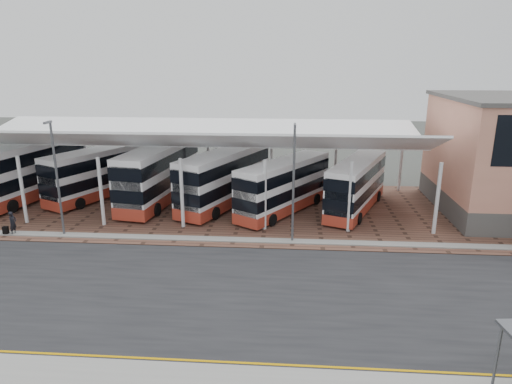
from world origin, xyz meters
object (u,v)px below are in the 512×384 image
(bus_3, at_px, (225,179))
(bus_4, at_px, (284,187))
(bus_1, at_px, (100,173))
(bus_2, at_px, (160,174))
(bus_5, at_px, (357,186))
(pedestrian, at_px, (13,223))
(bus_0, at_px, (30,171))

(bus_3, xyz_separation_m, bus_4, (4.95, -1.43, -0.20))
(bus_3, relative_size, bus_4, 1.15)
(bus_1, relative_size, bus_3, 0.93)
(bus_2, height_order, bus_4, bus_2)
(bus_1, xyz_separation_m, bus_3, (11.37, -1.49, 0.13))
(bus_5, height_order, pedestrian, bus_5)
(bus_0, distance_m, bus_1, 5.95)
(bus_1, relative_size, bus_5, 1.03)
(bus_0, height_order, bus_1, bus_0)
(bus_5, relative_size, pedestrian, 6.04)
(bus_0, bearing_deg, pedestrian, -56.14)
(bus_2, bearing_deg, pedestrian, -125.44)
(bus_0, bearing_deg, bus_3, 10.16)
(bus_2, relative_size, bus_4, 1.22)
(bus_1, distance_m, pedestrian, 9.75)
(bus_4, distance_m, bus_5, 5.89)
(bus_1, height_order, bus_3, bus_3)
(bus_4, distance_m, pedestrian, 19.95)
(bus_1, bearing_deg, bus_0, -145.76)
(bus_1, height_order, bus_4, bus_1)
(pedestrian, bearing_deg, bus_2, -38.36)
(bus_2, xyz_separation_m, pedestrian, (-8.20, -8.42, -1.56))
(bus_0, distance_m, bus_2, 11.55)
(bus_0, distance_m, bus_5, 28.07)
(bus_0, xyz_separation_m, bus_1, (5.88, 0.86, -0.31))
(bus_1, distance_m, bus_5, 22.26)
(bus_3, bearing_deg, bus_0, -158.69)
(bus_3, bearing_deg, bus_5, 20.20)
(bus_0, relative_size, bus_3, 1.10)
(bus_0, height_order, pedestrian, bus_0)
(bus_0, xyz_separation_m, pedestrian, (3.35, -8.47, -1.62))
(bus_3, relative_size, bus_5, 1.11)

